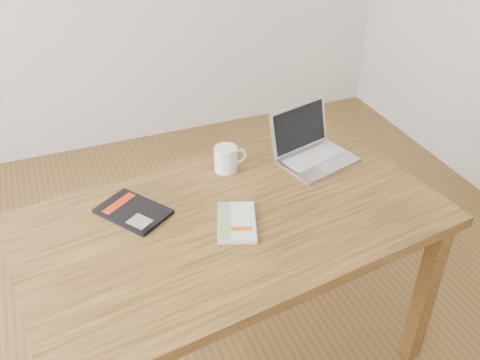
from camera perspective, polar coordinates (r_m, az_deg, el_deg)
name	(u,v)px	position (r m, az deg, el deg)	size (l,w,h in m)	color
room	(144,62)	(1.42, -10.25, 12.29)	(4.04, 4.04, 2.70)	brown
desk	(233,237)	(1.87, -0.75, -6.08)	(1.52, 1.00, 0.75)	brown
white_guidebook	(236,222)	(1.78, -0.39, -4.53)	(0.19, 0.24, 0.02)	beige
black_guidebook	(133,211)	(1.87, -11.33, -3.30)	(0.26, 0.28, 0.01)	black
laptop	(311,148)	(2.12, 7.59, 3.38)	(0.34, 0.31, 0.20)	silver
coffee_mug	(227,158)	(2.03, -1.43, 2.34)	(0.13, 0.09, 0.10)	white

